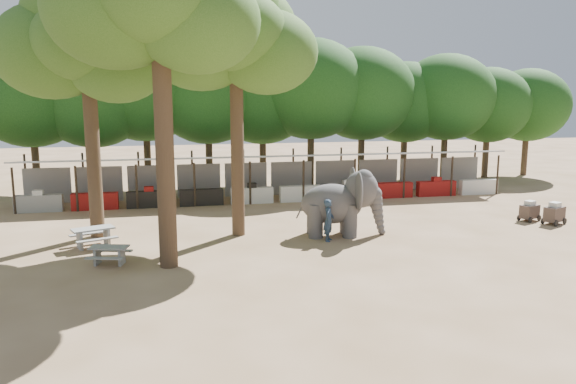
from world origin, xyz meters
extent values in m
plane|color=brown|center=(0.00, 0.00, 0.00)|extent=(100.00, 100.00, 0.00)
cube|color=#9CA0A4|center=(0.00, 14.00, 2.50)|extent=(28.00, 2.99, 0.39)
cylinder|color=#2D2319|center=(-12.60, 12.65, 1.20)|extent=(0.12, 0.12, 2.40)
cylinder|color=#2D2319|center=(-12.60, 15.35, 1.40)|extent=(0.12, 0.12, 2.80)
cube|color=gray|center=(-12.60, 12.90, 0.45)|extent=(2.38, 0.50, 0.90)
cube|color=gray|center=(-12.60, 15.30, 1.00)|extent=(2.52, 0.12, 2.00)
cylinder|color=#2D2319|center=(-9.80, 12.65, 1.20)|extent=(0.12, 0.12, 2.40)
cylinder|color=#2D2319|center=(-9.80, 15.35, 1.40)|extent=(0.12, 0.12, 2.80)
cube|color=maroon|center=(-9.80, 12.90, 0.45)|extent=(2.38, 0.50, 0.90)
cube|color=gray|center=(-9.80, 15.30, 1.00)|extent=(2.52, 0.12, 2.00)
cylinder|color=#2D2319|center=(-7.00, 12.65, 1.20)|extent=(0.12, 0.12, 2.40)
cylinder|color=#2D2319|center=(-7.00, 15.35, 1.40)|extent=(0.12, 0.12, 2.80)
cube|color=black|center=(-7.00, 12.90, 0.45)|extent=(2.38, 0.50, 0.90)
cube|color=gray|center=(-7.00, 15.30, 1.00)|extent=(2.52, 0.12, 2.00)
cylinder|color=#2D2319|center=(-4.20, 12.65, 1.20)|extent=(0.12, 0.12, 2.40)
cylinder|color=#2D2319|center=(-4.20, 15.35, 1.40)|extent=(0.12, 0.12, 2.80)
cube|color=black|center=(-4.20, 12.90, 0.45)|extent=(2.38, 0.50, 0.90)
cube|color=gray|center=(-4.20, 15.30, 1.00)|extent=(2.52, 0.12, 2.00)
cylinder|color=#2D2319|center=(-1.40, 12.65, 1.20)|extent=(0.12, 0.12, 2.40)
cylinder|color=#2D2319|center=(-1.40, 15.35, 1.40)|extent=(0.12, 0.12, 2.80)
cube|color=silver|center=(-1.40, 12.90, 0.45)|extent=(2.38, 0.50, 0.90)
cube|color=gray|center=(-1.40, 15.30, 1.00)|extent=(2.52, 0.12, 2.00)
cylinder|color=#2D2319|center=(1.40, 12.65, 1.20)|extent=(0.12, 0.12, 2.40)
cylinder|color=#2D2319|center=(1.40, 15.35, 1.40)|extent=(0.12, 0.12, 2.80)
cube|color=silver|center=(1.40, 12.90, 0.45)|extent=(2.38, 0.50, 0.90)
cube|color=gray|center=(1.40, 15.30, 1.00)|extent=(2.52, 0.12, 2.00)
cylinder|color=#2D2319|center=(4.20, 12.65, 1.20)|extent=(0.12, 0.12, 2.40)
cylinder|color=#2D2319|center=(4.20, 15.35, 1.40)|extent=(0.12, 0.12, 2.80)
cube|color=black|center=(4.20, 12.90, 0.45)|extent=(2.38, 0.50, 0.90)
cube|color=gray|center=(4.20, 15.30, 1.00)|extent=(2.52, 0.12, 2.00)
cylinder|color=#2D2319|center=(7.00, 12.65, 1.20)|extent=(0.12, 0.12, 2.40)
cylinder|color=#2D2319|center=(7.00, 15.35, 1.40)|extent=(0.12, 0.12, 2.80)
cube|color=maroon|center=(7.00, 12.90, 0.45)|extent=(2.38, 0.50, 0.90)
cube|color=gray|center=(7.00, 15.30, 1.00)|extent=(2.52, 0.12, 2.00)
cylinder|color=#2D2319|center=(9.80, 12.65, 1.20)|extent=(0.12, 0.12, 2.40)
cylinder|color=#2D2319|center=(9.80, 15.35, 1.40)|extent=(0.12, 0.12, 2.80)
cube|color=maroon|center=(9.80, 12.90, 0.45)|extent=(2.38, 0.50, 0.90)
cube|color=gray|center=(9.80, 15.30, 1.00)|extent=(2.52, 0.12, 2.00)
cylinder|color=#2D2319|center=(12.60, 12.65, 1.20)|extent=(0.12, 0.12, 2.40)
cylinder|color=#2D2319|center=(12.60, 15.35, 1.40)|extent=(0.12, 0.12, 2.80)
cube|color=silver|center=(12.60, 12.90, 0.45)|extent=(2.38, 0.50, 0.90)
cube|color=gray|center=(12.60, 15.30, 1.00)|extent=(2.52, 0.12, 2.00)
cylinder|color=#332316|center=(-9.00, 7.00, 4.60)|extent=(0.60, 0.60, 9.20)
cone|color=#332316|center=(-9.00, 7.00, 9.20)|extent=(0.57, 0.57, 2.88)
ellipsoid|color=#264D17|center=(-10.40, 7.30, 7.82)|extent=(4.80, 4.80, 3.94)
ellipsoid|color=#264D17|center=(-7.80, 6.40, 7.42)|extent=(4.20, 4.20, 3.44)
ellipsoid|color=#264D17|center=(-8.80, 8.10, 8.42)|extent=(5.20, 5.20, 4.26)
ellipsoid|color=#264D17|center=(-9.00, 5.70, 8.12)|extent=(3.80, 3.80, 3.12)
ellipsoid|color=#264D17|center=(-9.30, 7.20, 9.22)|extent=(4.40, 4.40, 3.61)
cylinder|color=#332316|center=(-6.00, 2.00, 5.20)|extent=(0.64, 0.64, 10.40)
ellipsoid|color=#264D17|center=(-7.40, 2.30, 8.84)|extent=(4.80, 4.80, 3.94)
ellipsoid|color=#264D17|center=(-4.80, 1.40, 8.44)|extent=(4.20, 4.20, 3.44)
cylinder|color=#332316|center=(-3.00, 6.00, 4.80)|extent=(0.56, 0.56, 9.60)
cone|color=#332316|center=(-3.00, 6.00, 9.60)|extent=(0.53, 0.53, 3.00)
ellipsoid|color=#264D17|center=(-4.40, 6.30, 8.16)|extent=(4.80, 4.80, 3.94)
ellipsoid|color=#264D17|center=(-1.80, 5.40, 7.76)|extent=(4.20, 4.20, 3.44)
ellipsoid|color=#264D17|center=(-2.80, 7.10, 8.76)|extent=(5.20, 5.20, 4.26)
ellipsoid|color=#264D17|center=(-3.00, 4.70, 8.46)|extent=(3.80, 3.80, 3.12)
ellipsoid|color=#264D17|center=(-3.30, 6.20, 9.56)|extent=(4.40, 4.40, 3.61)
cylinder|color=#332316|center=(-13.33, 19.00, 1.87)|extent=(0.44, 0.44, 3.74)
ellipsoid|color=#113310|center=(-13.33, 19.00, 5.53)|extent=(6.46, 5.95, 5.61)
cylinder|color=#332316|center=(-10.00, 19.00, 1.87)|extent=(0.44, 0.44, 3.74)
ellipsoid|color=#113310|center=(-10.00, 19.00, 5.53)|extent=(6.46, 5.95, 5.61)
cylinder|color=#332316|center=(-6.67, 19.00, 1.87)|extent=(0.44, 0.44, 3.74)
ellipsoid|color=#113310|center=(-6.67, 19.00, 5.53)|extent=(6.46, 5.95, 5.61)
cylinder|color=#332316|center=(-3.33, 19.00, 1.87)|extent=(0.44, 0.44, 3.74)
ellipsoid|color=#113310|center=(-3.33, 19.00, 5.53)|extent=(6.46, 5.95, 5.61)
cylinder|color=#332316|center=(0.00, 19.00, 1.87)|extent=(0.44, 0.44, 3.74)
ellipsoid|color=#113310|center=(0.00, 19.00, 5.53)|extent=(6.46, 5.95, 5.61)
cylinder|color=#332316|center=(3.33, 19.00, 1.87)|extent=(0.44, 0.44, 3.74)
ellipsoid|color=#113310|center=(3.33, 19.00, 5.53)|extent=(6.46, 5.95, 5.61)
cylinder|color=#332316|center=(6.67, 19.00, 1.87)|extent=(0.44, 0.44, 3.74)
ellipsoid|color=#113310|center=(6.67, 19.00, 5.53)|extent=(6.46, 5.95, 5.61)
cylinder|color=#332316|center=(10.00, 19.00, 1.87)|extent=(0.44, 0.44, 3.74)
ellipsoid|color=#113310|center=(10.00, 19.00, 5.53)|extent=(6.46, 5.95, 5.61)
cylinder|color=#332316|center=(13.33, 19.00, 1.87)|extent=(0.44, 0.44, 3.74)
ellipsoid|color=#113310|center=(13.33, 19.00, 5.53)|extent=(6.46, 5.95, 5.61)
cylinder|color=#332316|center=(16.67, 19.00, 1.87)|extent=(0.44, 0.44, 3.74)
ellipsoid|color=#113310|center=(16.67, 19.00, 5.53)|extent=(6.46, 5.95, 5.61)
cylinder|color=#332316|center=(20.00, 19.00, 1.87)|extent=(0.44, 0.44, 3.74)
ellipsoid|color=#113310|center=(20.00, 19.00, 5.53)|extent=(6.46, 5.95, 5.61)
ellipsoid|color=#3F3D3D|center=(0.96, 5.08, 1.40)|extent=(2.89, 1.96, 1.73)
cylinder|color=#3F3D3D|center=(0.17, 4.78, 0.73)|extent=(0.71, 0.71, 1.45)
cylinder|color=#3F3D3D|center=(0.29, 5.60, 0.73)|extent=(0.71, 0.71, 1.45)
cylinder|color=#3F3D3D|center=(1.62, 4.56, 0.73)|extent=(0.71, 0.71, 1.45)
cylinder|color=#3F3D3D|center=(1.75, 5.37, 0.73)|extent=(0.71, 0.71, 1.45)
ellipsoid|color=#3F3D3D|center=(2.21, 4.88, 2.02)|extent=(1.65, 1.41, 1.61)
ellipsoid|color=#3F3D3D|center=(1.85, 4.15, 2.06)|extent=(0.45, 1.34, 1.65)
ellipsoid|color=#3F3D3D|center=(2.09, 5.69, 2.06)|extent=(0.45, 1.34, 1.65)
cone|color=#3F3D3D|center=(2.99, 4.76, 0.91)|extent=(0.75, 0.75, 1.82)
imported|color=#26384C|center=(0.56, 4.18, 0.89)|extent=(0.66, 0.76, 1.77)
cube|color=gray|center=(-8.10, 2.66, 0.65)|extent=(1.46, 0.95, 0.05)
cube|color=gray|center=(-8.53, 2.77, 0.31)|extent=(0.22, 0.54, 0.63)
cube|color=gray|center=(-7.67, 2.54, 0.31)|extent=(0.22, 0.54, 0.63)
cube|color=gray|center=(-8.22, 2.18, 0.38)|extent=(1.36, 0.56, 0.04)
cube|color=gray|center=(-7.97, 3.14, 0.38)|extent=(1.36, 0.56, 0.04)
cube|color=gray|center=(-8.95, 5.18, 0.77)|extent=(1.77, 1.29, 0.06)
cube|color=gray|center=(-9.45, 4.98, 0.37)|extent=(0.34, 0.64, 0.75)
cube|color=gray|center=(-8.46, 5.38, 0.37)|extent=(0.34, 0.64, 0.75)
cube|color=gray|center=(-8.74, 4.64, 0.45)|extent=(1.59, 0.84, 0.05)
cube|color=gray|center=(-9.17, 5.73, 0.45)|extent=(1.59, 0.84, 0.05)
cube|color=#3B2D27|center=(11.85, 4.90, 0.49)|extent=(1.14, 0.95, 0.69)
cylinder|color=black|center=(11.63, 4.44, 0.15)|extent=(0.29, 0.18, 0.29)
cylinder|color=black|center=(12.34, 4.77, 0.15)|extent=(0.29, 0.18, 0.29)
cylinder|color=black|center=(11.36, 5.03, 0.15)|extent=(0.29, 0.18, 0.29)
cylinder|color=black|center=(12.07, 5.36, 0.15)|extent=(0.29, 0.18, 0.29)
cube|color=silver|center=(11.85, 4.90, 0.93)|extent=(0.61, 0.56, 0.25)
cube|color=#3B2D27|center=(11.15, 5.79, 0.46)|extent=(1.06, 0.86, 0.64)
cylinder|color=black|center=(10.93, 5.37, 0.14)|extent=(0.28, 0.16, 0.28)
cylinder|color=black|center=(11.61, 5.65, 0.14)|extent=(0.28, 0.16, 0.28)
cylinder|color=black|center=(10.70, 5.93, 0.14)|extent=(0.28, 0.16, 0.28)
cylinder|color=black|center=(11.38, 6.21, 0.14)|extent=(0.28, 0.16, 0.28)
cube|color=silver|center=(11.15, 5.79, 0.87)|extent=(0.56, 0.51, 0.23)
camera|label=1|loc=(-5.84, -17.80, 6.13)|focal=35.00mm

